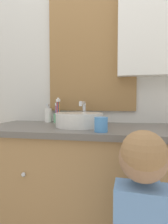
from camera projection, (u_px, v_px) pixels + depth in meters
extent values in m
cube|color=silver|center=(94.00, 74.00, 1.45)|extent=(3.20, 0.06, 2.50)
cube|color=olive|center=(92.00, 50.00, 1.41)|extent=(0.71, 0.02, 0.99)
cube|color=#B2C1CC|center=(91.00, 50.00, 1.40)|extent=(0.65, 0.01, 0.93)
cube|color=white|center=(152.00, 23.00, 1.28)|extent=(0.48, 0.10, 0.76)
cube|color=#A37A4C|center=(87.00, 191.00, 1.19)|extent=(1.36, 0.53, 0.82)
cube|color=#605B56|center=(88.00, 129.00, 1.17)|extent=(1.40, 0.57, 0.03)
sphere|color=silver|center=(23.00, 175.00, 0.97)|extent=(0.02, 0.02, 0.02)
sphere|color=silver|center=(142.00, 184.00, 0.85)|extent=(0.02, 0.02, 0.02)
cylinder|color=silver|center=(79.00, 120.00, 1.16)|extent=(0.31, 0.31, 0.09)
cylinder|color=silver|center=(79.00, 113.00, 1.16)|extent=(0.26, 0.26, 0.01)
cylinder|color=silver|center=(84.00, 113.00, 1.34)|extent=(0.02, 0.02, 0.16)
cylinder|color=silver|center=(82.00, 103.00, 1.27)|extent=(0.02, 0.14, 0.02)
cylinder|color=silver|center=(80.00, 104.00, 1.20)|extent=(0.02, 0.02, 0.02)
sphere|color=white|center=(95.00, 119.00, 1.33)|extent=(0.05, 0.05, 0.05)
cylinder|color=#66B27F|center=(58.00, 118.00, 1.41)|extent=(0.06, 0.06, 0.07)
cylinder|color=orange|center=(59.00, 110.00, 1.40)|extent=(0.01, 0.01, 0.18)
cube|color=white|center=(59.00, 100.00, 1.40)|extent=(0.01, 0.02, 0.02)
cylinder|color=#3884DB|center=(58.00, 109.00, 1.41)|extent=(0.01, 0.01, 0.19)
cube|color=white|center=(58.00, 99.00, 1.41)|extent=(0.01, 0.02, 0.02)
cylinder|color=pink|center=(57.00, 110.00, 1.41)|extent=(0.01, 0.01, 0.18)
cube|color=white|center=(57.00, 100.00, 1.41)|extent=(0.01, 0.02, 0.02)
cylinder|color=#8E56B7|center=(56.00, 112.00, 1.40)|extent=(0.01, 0.01, 0.15)
cube|color=white|center=(56.00, 104.00, 1.39)|extent=(0.01, 0.02, 0.02)
cylinder|color=#D6423D|center=(58.00, 110.00, 1.39)|extent=(0.01, 0.01, 0.18)
cube|color=white|center=(57.00, 101.00, 1.39)|extent=(0.01, 0.02, 0.02)
cylinder|color=white|center=(48.00, 115.00, 1.44)|extent=(0.06, 0.06, 0.11)
cylinder|color=silver|center=(48.00, 107.00, 1.43)|extent=(0.02, 0.02, 0.02)
cube|color=silver|center=(48.00, 105.00, 1.42)|extent=(0.02, 0.03, 0.02)
sphere|color=#997051|center=(143.00, 158.00, 0.65)|extent=(0.18, 0.18, 0.18)
sphere|color=#997047|center=(143.00, 153.00, 0.63)|extent=(0.16, 0.16, 0.16)
cylinder|color=#6693D1|center=(156.00, 183.00, 0.82)|extent=(0.06, 0.27, 0.05)
cylinder|color=#3884DB|center=(152.00, 165.00, 0.95)|extent=(0.01, 0.05, 0.12)
cylinder|color=#4789D1|center=(101.00, 125.00, 0.95)|extent=(0.07, 0.07, 0.08)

